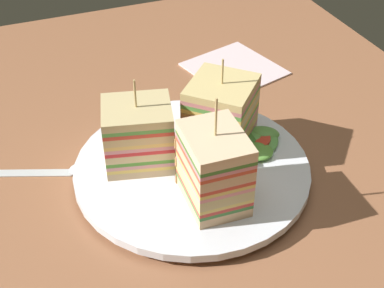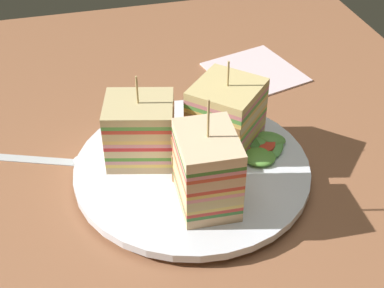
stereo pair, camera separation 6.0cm
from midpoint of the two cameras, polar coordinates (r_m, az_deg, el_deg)
ground_plane at (r=63.48cm, az=-2.70°, el=-4.13°), size 97.34×79.32×1.80cm
plate at (r=62.18cm, az=-2.76°, el=-2.79°), size 26.88×26.88×1.76cm
sandwich_wedge_0 at (r=54.63cm, az=-1.08°, el=-2.77°), size 7.85×6.10×12.69cm
sandwich_wedge_1 at (r=63.24cm, az=0.34°, el=3.28°), size 10.34×10.33×10.83cm
sandwich_wedge_2 at (r=60.64cm, az=-8.46°, el=0.88°), size 8.05×8.90×10.74cm
chip_pile at (r=60.36cm, az=-1.38°, el=-1.67°), size 7.16×7.90×2.53cm
salad_garnish at (r=64.43cm, az=4.01°, el=0.32°), size 7.26×7.05×1.50cm
spoon at (r=65.54cm, az=-16.09°, el=-2.83°), size 7.31×15.32×1.00cm
napkin at (r=82.62cm, az=2.39°, el=7.92°), size 15.08×14.72×0.50cm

